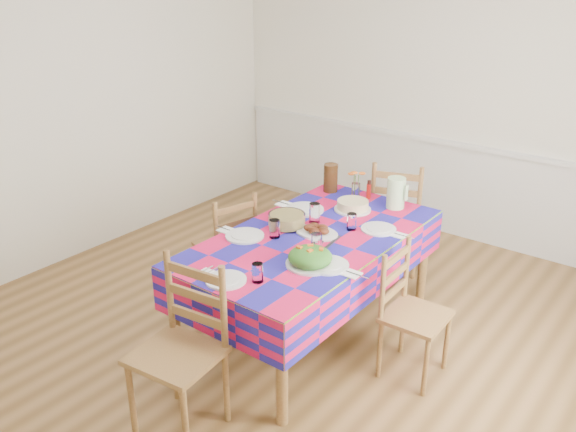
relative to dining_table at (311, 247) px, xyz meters
The scene contains 22 objects.
room 0.75m from the dining_table, 116.44° to the right, with size 4.58×5.08×2.78m.
wainscot 2.21m from the dining_table, 93.67° to the left, with size 4.41×0.06×0.92m.
dining_table is the anchor object (origin of this frame).
setting_near_head 0.78m from the dining_table, 88.47° to the right, with size 0.39×0.26×0.12m.
setting_left_near 0.40m from the dining_table, 139.80° to the right, with size 0.48×0.28×0.13m.
setting_left_far 0.39m from the dining_table, 130.41° to the left, with size 0.53×0.31×0.14m.
setting_right_near 0.40m from the dining_table, 42.46° to the right, with size 0.50×0.29×0.13m.
setting_right_far 0.43m from the dining_table, 50.77° to the left, with size 0.46×0.26×0.12m.
meat_platter 0.12m from the dining_table, 76.58° to the left, with size 0.31×0.22×0.06m.
salad_platter 0.45m from the dining_table, 55.60° to the right, with size 0.30×0.30×0.13m.
pasta_bowl 0.26m from the dining_table, behind, with size 0.26×0.26×0.09m.
cake 0.57m from the dining_table, 92.16° to the left, with size 0.28×0.28×0.08m.
serving_utensils 0.19m from the dining_table, 24.25° to the right, with size 0.15×0.34×0.01m.
flower_vase 0.83m from the dining_table, 100.48° to the left, with size 0.14×0.11×0.22m.
hot_sauce 0.85m from the dining_table, 93.42° to the left, with size 0.04×0.04×0.15m, color #B2140E.
green_pitcher 0.85m from the dining_table, 75.72° to the left, with size 0.14×0.14×0.23m, color #BDECA7.
tea_pitcher 0.89m from the dining_table, 115.60° to the left, with size 0.11×0.11×0.23m, color #331B0B.
name_card 0.92m from the dining_table, 89.60° to the right, with size 0.07×0.02×0.02m, color silver.
chair_near 1.22m from the dining_table, 90.25° to the right, with size 0.49×0.47×1.00m.
chair_far 1.23m from the dining_table, 89.29° to the left, with size 0.55×0.53×0.98m.
chair_left 0.80m from the dining_table, behind, with size 0.47×0.48×0.89m.
chair_right 0.81m from the dining_table, ahead, with size 0.38×0.40×0.87m.
Camera 1 is at (2.30, -2.78, 2.48)m, focal length 38.00 mm.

